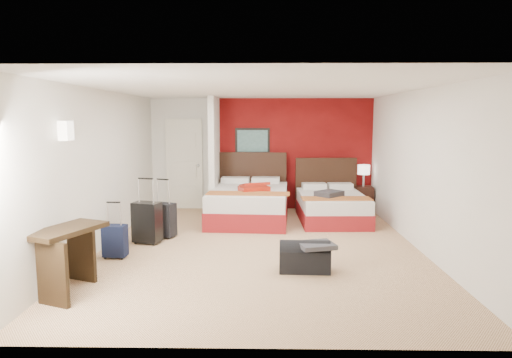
{
  "coord_description": "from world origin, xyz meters",
  "views": [
    {
      "loc": [
        0.07,
        -7.11,
        2.05
      ],
      "look_at": [
        -0.08,
        0.8,
        1.0
      ],
      "focal_mm": 32.04,
      "sensor_mm": 36.0,
      "label": 1
    }
  ],
  "objects_px": {
    "duffel_bag": "(305,259)",
    "desk": "(68,260)",
    "bed_right": "(332,208)",
    "red_suitcase_open": "(254,187)",
    "nightstand": "(363,199)",
    "suitcase_charcoal": "(164,221)",
    "suitcase_navy": "(115,243)",
    "table_lamp": "(364,176)",
    "bed_left": "(249,205)",
    "suitcase_black": "(147,224)"
  },
  "relations": [
    {
      "from": "duffel_bag",
      "to": "desk",
      "type": "xyz_separation_m",
      "value": [
        -2.86,
        -0.82,
        0.22
      ]
    },
    {
      "from": "suitcase_black",
      "to": "suitcase_navy",
      "type": "height_order",
      "value": "suitcase_black"
    },
    {
      "from": "table_lamp",
      "to": "suitcase_charcoal",
      "type": "distance_m",
      "value": 4.59
    },
    {
      "from": "suitcase_charcoal",
      "to": "nightstand",
      "type": "bearing_deg",
      "value": 51.04
    },
    {
      "from": "nightstand",
      "to": "duffel_bag",
      "type": "bearing_deg",
      "value": -111.96
    },
    {
      "from": "table_lamp",
      "to": "desk",
      "type": "relative_size",
      "value": 0.51
    },
    {
      "from": "bed_left",
      "to": "red_suitcase_open",
      "type": "distance_m",
      "value": 0.4
    },
    {
      "from": "bed_left",
      "to": "duffel_bag",
      "type": "distance_m",
      "value": 3.2
    },
    {
      "from": "bed_left",
      "to": "bed_right",
      "type": "xyz_separation_m",
      "value": [
        1.66,
        -0.04,
        -0.05
      ]
    },
    {
      "from": "desk",
      "to": "nightstand",
      "type": "bearing_deg",
      "value": 68.74
    },
    {
      "from": "suitcase_charcoal",
      "to": "suitcase_navy",
      "type": "height_order",
      "value": "suitcase_charcoal"
    },
    {
      "from": "suitcase_black",
      "to": "suitcase_navy",
      "type": "relative_size",
      "value": 1.41
    },
    {
      "from": "nightstand",
      "to": "desk",
      "type": "height_order",
      "value": "desk"
    },
    {
      "from": "suitcase_navy",
      "to": "duffel_bag",
      "type": "bearing_deg",
      "value": -6.21
    },
    {
      "from": "bed_right",
      "to": "nightstand",
      "type": "relative_size",
      "value": 3.24
    },
    {
      "from": "suitcase_black",
      "to": "suitcase_navy",
      "type": "distance_m",
      "value": 0.86
    },
    {
      "from": "duffel_bag",
      "to": "desk",
      "type": "bearing_deg",
      "value": -161.73
    },
    {
      "from": "bed_left",
      "to": "table_lamp",
      "type": "distance_m",
      "value": 2.71
    },
    {
      "from": "red_suitcase_open",
      "to": "nightstand",
      "type": "bearing_deg",
      "value": 1.45
    },
    {
      "from": "bed_left",
      "to": "duffel_bag",
      "type": "xyz_separation_m",
      "value": [
        0.85,
        -3.09,
        -0.15
      ]
    },
    {
      "from": "suitcase_charcoal",
      "to": "suitcase_navy",
      "type": "relative_size",
      "value": 1.22
    },
    {
      "from": "bed_right",
      "to": "suitcase_black",
      "type": "distance_m",
      "value": 3.71
    },
    {
      "from": "nightstand",
      "to": "table_lamp",
      "type": "xyz_separation_m",
      "value": [
        0.0,
        0.0,
        0.52
      ]
    },
    {
      "from": "red_suitcase_open",
      "to": "suitcase_black",
      "type": "relative_size",
      "value": 1.15
    },
    {
      "from": "bed_left",
      "to": "table_lamp",
      "type": "xyz_separation_m",
      "value": [
        2.49,
        0.96,
        0.48
      ]
    },
    {
      "from": "bed_left",
      "to": "suitcase_charcoal",
      "type": "xyz_separation_m",
      "value": [
        -1.44,
        -1.36,
        -0.04
      ]
    },
    {
      "from": "red_suitcase_open",
      "to": "desk",
      "type": "xyz_separation_m",
      "value": [
        -2.11,
        -3.8,
        -0.3
      ]
    },
    {
      "from": "suitcase_black",
      "to": "desk",
      "type": "height_order",
      "value": "desk"
    },
    {
      "from": "suitcase_charcoal",
      "to": "bed_right",
      "type": "bearing_deg",
      "value": 43.64
    },
    {
      "from": "bed_right",
      "to": "nightstand",
      "type": "height_order",
      "value": "nightstand"
    },
    {
      "from": "bed_left",
      "to": "nightstand",
      "type": "relative_size",
      "value": 3.86
    },
    {
      "from": "suitcase_navy",
      "to": "desk",
      "type": "bearing_deg",
      "value": -90.0
    },
    {
      "from": "suitcase_navy",
      "to": "red_suitcase_open",
      "type": "bearing_deg",
      "value": 55.56
    },
    {
      "from": "bed_left",
      "to": "suitcase_navy",
      "type": "height_order",
      "value": "bed_left"
    },
    {
      "from": "bed_left",
      "to": "duffel_bag",
      "type": "bearing_deg",
      "value": -71.0
    },
    {
      "from": "bed_right",
      "to": "red_suitcase_open",
      "type": "height_order",
      "value": "red_suitcase_open"
    },
    {
      "from": "table_lamp",
      "to": "suitcase_charcoal",
      "type": "relative_size",
      "value": 0.84
    },
    {
      "from": "red_suitcase_open",
      "to": "suitcase_black",
      "type": "distance_m",
      "value": 2.42
    },
    {
      "from": "red_suitcase_open",
      "to": "table_lamp",
      "type": "distance_m",
      "value": 2.62
    },
    {
      "from": "bed_left",
      "to": "desk",
      "type": "height_order",
      "value": "desk"
    },
    {
      "from": "table_lamp",
      "to": "duffel_bag",
      "type": "xyz_separation_m",
      "value": [
        -1.64,
        -4.05,
        -0.63
      ]
    },
    {
      "from": "red_suitcase_open",
      "to": "suitcase_navy",
      "type": "height_order",
      "value": "red_suitcase_open"
    },
    {
      "from": "bed_right",
      "to": "suitcase_navy",
      "type": "distance_m",
      "value": 4.36
    },
    {
      "from": "suitcase_black",
      "to": "suitcase_charcoal",
      "type": "height_order",
      "value": "suitcase_black"
    },
    {
      "from": "nightstand",
      "to": "desk",
      "type": "bearing_deg",
      "value": -132.65
    },
    {
      "from": "suitcase_black",
      "to": "duffel_bag",
      "type": "xyz_separation_m",
      "value": [
        2.48,
        -1.34,
        -0.16
      ]
    },
    {
      "from": "bed_right",
      "to": "suitcase_black",
      "type": "relative_size",
      "value": 2.77
    },
    {
      "from": "nightstand",
      "to": "duffel_bag",
      "type": "relative_size",
      "value": 0.83
    },
    {
      "from": "bed_right",
      "to": "desk",
      "type": "xyz_separation_m",
      "value": [
        -3.67,
        -3.87,
        0.12
      ]
    },
    {
      "from": "duffel_bag",
      "to": "desk",
      "type": "distance_m",
      "value": 2.98
    }
  ]
}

